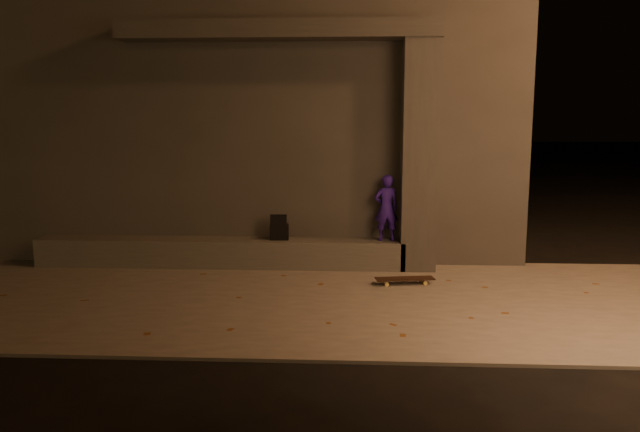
# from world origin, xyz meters

# --- Properties ---
(ground) EXTENTS (120.00, 120.00, 0.00)m
(ground) POSITION_xyz_m (0.00, 0.00, 0.00)
(ground) COLOR black
(ground) RESTS_ON ground
(sidewalk) EXTENTS (11.00, 4.40, 0.04)m
(sidewalk) POSITION_xyz_m (0.00, 2.00, 0.02)
(sidewalk) COLOR #645E58
(sidewalk) RESTS_ON ground
(building) EXTENTS (9.00, 5.10, 5.22)m
(building) POSITION_xyz_m (-1.00, 6.49, 2.61)
(building) COLOR #3A3835
(building) RESTS_ON ground
(ledge) EXTENTS (6.00, 0.55, 0.45)m
(ledge) POSITION_xyz_m (-1.50, 3.75, 0.27)
(ledge) COLOR #4C4A45
(ledge) RESTS_ON sidewalk
(column) EXTENTS (0.55, 0.55, 3.60)m
(column) POSITION_xyz_m (1.70, 3.75, 1.84)
(column) COLOR #3A3835
(column) RESTS_ON sidewalk
(canopy) EXTENTS (5.00, 0.70, 0.28)m
(canopy) POSITION_xyz_m (-0.50, 3.80, 3.78)
(canopy) COLOR #3A3835
(canopy) RESTS_ON column
(skateboarder) EXTENTS (0.43, 0.32, 1.06)m
(skateboarder) POSITION_xyz_m (1.20, 3.75, 1.02)
(skateboarder) COLOR #311694
(skateboarder) RESTS_ON ledge
(backpack) EXTENTS (0.31, 0.21, 0.42)m
(backpack) POSITION_xyz_m (-0.52, 3.75, 0.64)
(backpack) COLOR black
(backpack) RESTS_ON ledge
(skateboard) EXTENTS (0.88, 0.35, 0.09)m
(skateboard) POSITION_xyz_m (1.43, 2.74, 0.12)
(skateboard) COLOR black
(skateboard) RESTS_ON sidewalk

